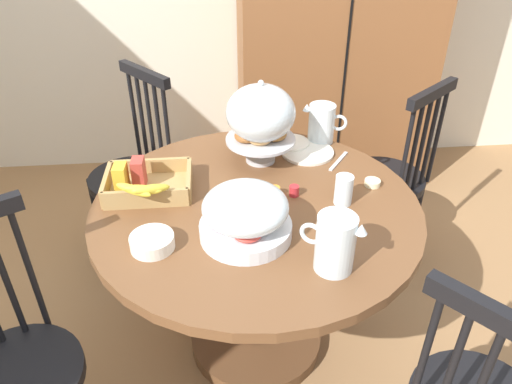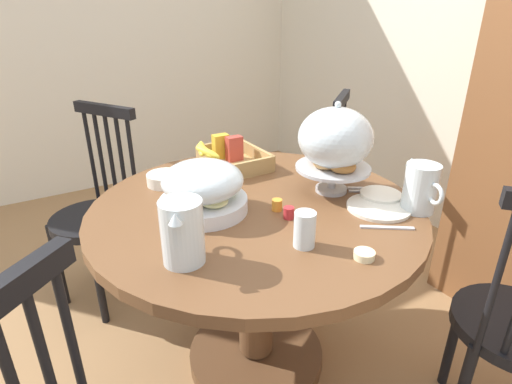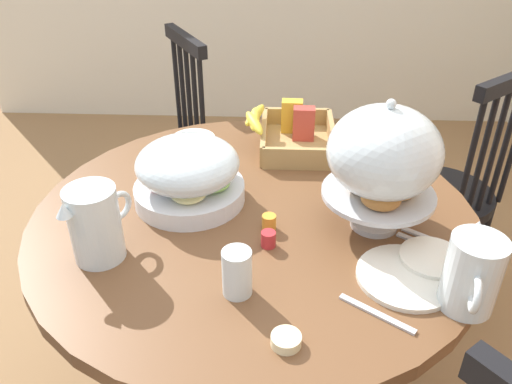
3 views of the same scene
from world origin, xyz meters
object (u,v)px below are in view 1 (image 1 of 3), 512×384
Objects in this scene: windsor_chair_facing_door at (388,181)px; orange_juice_pitcher at (322,125)px; pastry_stand_with_dome at (261,116)px; cereal_basket at (144,183)px; wooden_armoire at (336,27)px; butter_dish at (372,183)px; windsor_chair_far_side at (134,177)px; cereal_bowl at (152,242)px; drinking_glass at (344,190)px; fruit_platter_covered at (246,215)px; windsor_chair_near_window at (15,373)px; china_plate_large at (307,152)px; milk_pitcher at (335,245)px; china_plate_small at (292,142)px; dining_table at (256,250)px.

orange_juice_pitcher is at bearing -166.63° from windsor_chair_facing_door.
pastry_stand_with_dome is 0.52m from cereal_basket.
wooden_armoire reaches higher than butter_dish.
wooden_armoire is 2.01× the size of windsor_chair_facing_door.
windsor_chair_far_side is 0.98m from cereal_bowl.
cereal_basket is at bearing 169.87° from drinking_glass.
fruit_platter_covered reaches higher than cereal_basket.
windsor_chair_near_window is at bearing -141.58° from orange_juice_pitcher.
orange_juice_pitcher is at bearing 87.90° from drinking_glass.
orange_juice_pitcher is 1.39× the size of cereal_bowl.
drinking_glass is at bearing -92.10° from orange_juice_pitcher.
wooden_armoire reaches higher than windsor_chair_far_side.
butter_dish is (0.20, -0.27, 0.01)m from china_plate_large.
pastry_stand_with_dome is at bearing 128.40° from drinking_glass.
milk_pitcher is at bearing -102.61° from wooden_armoire.
windsor_chair_far_side reaches higher than milk_pitcher.
cereal_basket is at bearing -154.26° from orange_juice_pitcher.
wooden_armoire is at bearing 51.96° from cereal_basket.
butter_dish is (0.50, 0.26, -0.07)m from fruit_platter_covered.
pastry_stand_with_dome reaches higher than cereal_basket.
cereal_bowl reaches higher than china_plate_small.
china_plate_large is (0.05, 0.70, -0.08)m from milk_pitcher.
dining_table is 0.51m from butter_dish.
china_plate_small is at bearing -165.02° from orange_juice_pitcher.
drinking_glass is (0.36, 0.16, -0.03)m from fruit_platter_covered.
fruit_platter_covered is at bearing -156.39° from drinking_glass.
china_plate_small is (0.24, 0.60, -0.07)m from fruit_platter_covered.
wooden_armoire is at bearing 84.06° from butter_dish.
cereal_bowl reaches higher than china_plate_large.
cereal_bowl is (0.05, -0.32, -0.02)m from cereal_basket.
wooden_armoire is 2.01× the size of windsor_chair_far_side.
cereal_bowl is (-0.67, -0.67, -0.05)m from orange_juice_pitcher.
orange_juice_pitcher is (-0.26, -0.91, -0.17)m from wooden_armoire.
china_plate_large is at bearing 99.08° from drinking_glass.
china_plate_large is (-0.33, -1.01, -0.24)m from wooden_armoire.
dining_table is 3.43× the size of pastry_stand_with_dome.
orange_juice_pitcher is 1.77× the size of drinking_glass.
windsor_chair_facing_door is 6.96× the size of cereal_bowl.
dining_table is 3.73× the size of cereal_basket.
windsor_chair_near_window is at bearing -127.39° from wooden_armoire.
china_plate_small is at bearing 90.45° from milk_pitcher.
china_plate_small is at bearing 104.72° from drinking_glass.
milk_pitcher is 0.35m from drinking_glass.
china_plate_large is 2.00× the size of drinking_glass.
wooden_armoire is 1.61m from cereal_basket.
dining_table is at bearing -51.78° from windsor_chair_far_side.
dining_table is at bearing -125.49° from china_plate_large.
fruit_platter_covered is at bearing -101.20° from pastry_stand_with_dome.
china_plate_large is at bearing -126.02° from orange_juice_pitcher.
windsor_chair_far_side is at bearing 119.70° from fruit_platter_covered.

